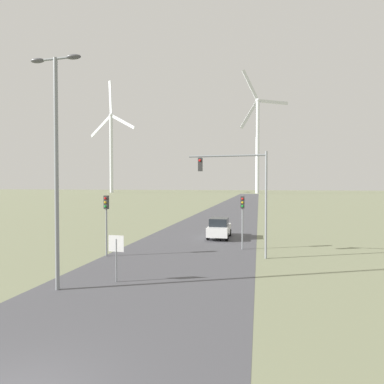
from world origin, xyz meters
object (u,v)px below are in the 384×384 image
at_px(traffic_light_post_near_left, 106,212).
at_px(traffic_light_post_near_right, 242,210).
at_px(stop_sign_near, 116,250).
at_px(car_approaching, 219,228).
at_px(streetlamp, 56,147).
at_px(wind_turbine_far_left, 111,145).
at_px(wind_turbine_left, 258,138).
at_px(traffic_light_mast_overhead, 240,182).

xyz_separation_m(traffic_light_post_near_left, traffic_light_post_near_right, (8.79, 4.16, -0.09)).
height_order(stop_sign_near, car_approaching, stop_sign_near).
height_order(streetlamp, stop_sign_near, streetlamp).
relative_size(car_approaching, wind_turbine_far_left, 0.06).
xyz_separation_m(traffic_light_post_near_right, wind_turbine_left, (0.21, 159.51, 30.17)).
height_order(traffic_light_post_near_right, wind_turbine_left, wind_turbine_left).
distance_m(streetlamp, traffic_light_post_near_left, 7.37).
bearing_deg(wind_turbine_far_left, wind_turbine_left, 1.34).
xyz_separation_m(car_approaching, wind_turbine_far_left, (-90.92, 152.90, 30.39)).
bearing_deg(wind_turbine_far_left, stop_sign_near, -62.23).
distance_m(traffic_light_post_near_left, car_approaching, 10.96).
xyz_separation_m(traffic_light_mast_overhead, wind_turbine_far_left, (-93.17, 159.81, 26.34)).
xyz_separation_m(streetlamp, car_approaching, (5.45, 14.98, -5.58)).
relative_size(stop_sign_near, car_approaching, 0.56).
xyz_separation_m(streetlamp, stop_sign_near, (2.11, 1.59, -4.88)).
distance_m(streetlamp, wind_turbine_left, 172.32).
distance_m(car_approaching, wind_turbine_left, 158.41).
xyz_separation_m(stop_sign_near, traffic_light_post_near_right, (5.64, 8.97, 1.29)).
distance_m(traffic_light_mast_overhead, wind_turbine_left, 164.42).
relative_size(stop_sign_near, wind_turbine_far_left, 0.03).
bearing_deg(traffic_light_post_near_left, stop_sign_near, -56.74).
distance_m(traffic_light_post_near_right, car_approaching, 5.36).
bearing_deg(traffic_light_mast_overhead, wind_turbine_far_left, 120.24).
height_order(streetlamp, wind_turbine_far_left, wind_turbine_far_left).
xyz_separation_m(traffic_light_mast_overhead, car_approaching, (-2.25, 6.91, -4.05)).
xyz_separation_m(streetlamp, traffic_light_post_near_right, (7.75, 10.56, -3.60)).
bearing_deg(traffic_light_mast_overhead, traffic_light_post_near_left, -169.18).
distance_m(stop_sign_near, traffic_light_post_near_left, 5.91).
relative_size(stop_sign_near, traffic_light_post_near_left, 0.57).
bearing_deg(traffic_light_post_near_left, streetlamp, -80.69).
height_order(stop_sign_near, traffic_light_mast_overhead, traffic_light_mast_overhead).
height_order(traffic_light_post_near_left, traffic_light_mast_overhead, traffic_light_mast_overhead).
bearing_deg(wind_turbine_far_left, traffic_light_post_near_left, -62.40).
bearing_deg(wind_turbine_left, traffic_light_mast_overhead, -90.09).
bearing_deg(streetlamp, wind_turbine_left, 87.32).
height_order(traffic_light_mast_overhead, car_approaching, traffic_light_mast_overhead).
height_order(traffic_light_post_near_left, wind_turbine_far_left, wind_turbine_far_left).
relative_size(traffic_light_post_near_right, wind_turbine_left, 0.05).
relative_size(traffic_light_mast_overhead, wind_turbine_left, 0.10).
bearing_deg(traffic_light_post_near_right, traffic_light_post_near_left, -154.67).
bearing_deg(wind_turbine_left, traffic_light_post_near_left, -93.15).
height_order(traffic_light_post_near_left, car_approaching, traffic_light_post_near_left).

